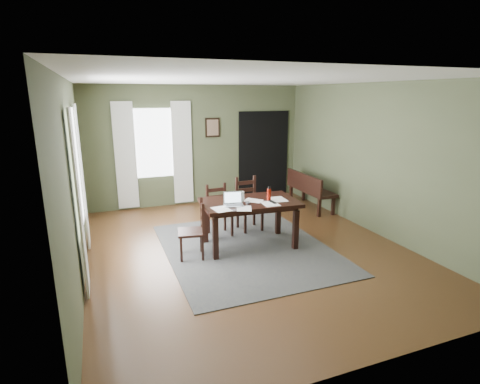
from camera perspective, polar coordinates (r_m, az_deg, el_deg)
name	(u,v)px	position (r m, az deg, el deg)	size (l,w,h in m)	color
ground	(246,249)	(6.31, 0.99, -8.63)	(5.00, 6.00, 0.01)	#492C16
room_shell	(247,140)	(5.83, 1.07, 7.91)	(5.02, 6.02, 2.71)	#485034
rug	(246,248)	(6.30, 0.99, -8.54)	(2.60, 3.20, 0.01)	#3A3A3A
dining_table	(250,206)	(6.18, 1.47, -2.21)	(1.61, 1.03, 0.78)	black
chair_end	(194,230)	(5.86, -6.98, -5.78)	(0.47, 0.47, 0.92)	black
chair_back_left	(219,211)	(6.77, -3.21, -2.88)	(0.43, 0.43, 0.91)	black
chair_back_right	(249,204)	(7.04, 1.33, -1.88)	(0.45, 0.45, 0.98)	black
bench	(309,188)	(8.46, 10.42, 0.68)	(0.46, 1.42, 0.80)	black
laptop	(233,202)	(5.91, -1.02, -1.48)	(0.34, 0.29, 0.21)	#B7B7BC
computer_mouse	(248,203)	(5.98, 1.23, -1.67)	(0.05, 0.09, 0.03)	#3F3F42
tv_remote	(272,202)	(6.08, 4.97, -1.52)	(0.05, 0.18, 0.02)	black
drinking_glass	(242,196)	(6.12, 0.31, -0.64)	(0.07, 0.07, 0.16)	silver
water_bottle	(269,194)	(6.14, 4.44, -0.35)	(0.07, 0.07, 0.24)	#A01A0C
paper_a	(221,209)	(5.71, -2.86, -2.64)	(0.24, 0.31, 0.00)	white
paper_b	(270,204)	(6.00, 4.63, -1.79)	(0.24, 0.31, 0.00)	white
paper_c	(253,201)	(6.16, 2.07, -1.31)	(0.23, 0.29, 0.00)	white
paper_d	(278,199)	(6.26, 5.79, -1.12)	(0.26, 0.33, 0.00)	white
paper_e	(244,208)	(5.74, 0.62, -2.53)	(0.22, 0.29, 0.00)	white
window_left	(77,172)	(5.67, -23.62, 2.87)	(0.01, 1.30, 1.70)	white
window_back	(154,143)	(8.48, -13.00, 7.25)	(1.00, 0.01, 1.50)	white
curtain_left_near	(79,204)	(4.92, -23.29, -1.73)	(0.03, 0.48, 2.30)	silver
curtain_left_far	(82,177)	(6.52, -22.90, 2.10)	(0.03, 0.48, 2.30)	silver
curtain_back_left	(125,156)	(8.42, -17.06, 5.21)	(0.44, 0.03, 2.30)	silver
curtain_back_right	(182,153)	(8.60, -8.77, 5.86)	(0.44, 0.03, 2.30)	silver
framed_picture	(213,128)	(8.74, -4.21, 9.77)	(0.34, 0.03, 0.44)	black
doorway_back	(263,155)	(9.29, 3.60, 5.71)	(1.30, 0.03, 2.10)	black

